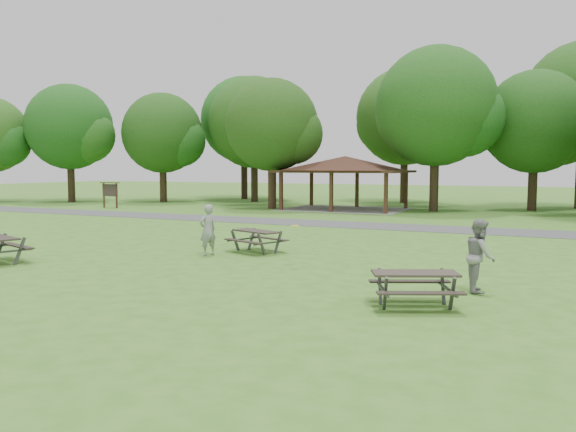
{
  "coord_description": "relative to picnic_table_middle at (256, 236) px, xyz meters",
  "views": [
    {
      "loc": [
        9.25,
        -13.47,
        2.99
      ],
      "look_at": [
        1.0,
        4.0,
        1.3
      ],
      "focal_mm": 35.0,
      "sensor_mm": 36.0,
      "label": 1
    }
  ],
  "objects": [
    {
      "name": "ground",
      "position": [
        0.1,
        -3.73,
        -0.59
      ],
      "size": [
        160.0,
        160.0,
        0.0
      ],
      "primitive_type": "plane",
      "color": "#3E7621",
      "rests_on": "ground"
    },
    {
      "name": "asphalt_path",
      "position": [
        0.1,
        10.27,
        -0.58
      ],
      "size": [
        120.0,
        3.2,
        0.02
      ],
      "primitive_type": "cube",
      "color": "#48484B",
      "rests_on": "ground"
    },
    {
      "name": "pavilion",
      "position": [
        -3.9,
        20.27,
        2.48
      ],
      "size": [
        8.6,
        7.01,
        3.76
      ],
      "color": "#3B1F15",
      "rests_on": "ground"
    },
    {
      "name": "notice_board",
      "position": [
        -19.9,
        14.27,
        0.72
      ],
      "size": [
        1.6,
        0.3,
        1.88
      ],
      "color": "#3C2816",
      "rests_on": "ground"
    },
    {
      "name": "tree_row_a",
      "position": [
        -27.81,
        18.29,
        5.57
      ],
      "size": [
        7.56,
        7.2,
        9.97
      ],
      "color": "black",
      "rests_on": "ground"
    },
    {
      "name": "tree_row_b",
      "position": [
        -20.81,
        21.79,
        5.08
      ],
      "size": [
        7.14,
        6.8,
        9.28
      ],
      "color": "#2F2015",
      "rests_on": "ground"
    },
    {
      "name": "tree_row_c",
      "position": [
        -13.8,
        25.29,
        5.95
      ],
      "size": [
        8.19,
        7.8,
        10.67
      ],
      "color": "black",
      "rests_on": "ground"
    },
    {
      "name": "tree_row_d",
      "position": [
        -8.81,
        18.79,
        5.18
      ],
      "size": [
        6.93,
        6.6,
        9.27
      ],
      "color": "#322116",
      "rests_on": "ground"
    },
    {
      "name": "tree_row_e",
      "position": [
        2.2,
        21.29,
        6.2
      ],
      "size": [
        8.4,
        8.0,
        11.02
      ],
      "color": "black",
      "rests_on": "ground"
    },
    {
      "name": "tree_row_f",
      "position": [
        8.19,
        24.79,
        5.25
      ],
      "size": [
        7.35,
        7.0,
        9.55
      ],
      "color": "black",
      "rests_on": "ground"
    },
    {
      "name": "tree_deep_a",
      "position": [
        -16.8,
        28.79,
        6.54
      ],
      "size": [
        8.4,
        8.0,
        11.38
      ],
      "color": "black",
      "rests_on": "ground"
    },
    {
      "name": "tree_deep_b",
      "position": [
        -1.8,
        29.29,
        6.3
      ],
      "size": [
        8.4,
        8.0,
        11.13
      ],
      "color": "#331F16",
      "rests_on": "ground"
    },
    {
      "name": "picnic_table_middle",
      "position": [
        0.0,
        0.0,
        0.0
      ],
      "size": [
        2.23,
        2.02,
        0.8
      ],
      "color": "#2F2822",
      "rests_on": "ground"
    },
    {
      "name": "picnic_table_far",
      "position": [
        6.77,
        -5.38,
        -0.01
      ],
      "size": [
        2.24,
        2.06,
        0.78
      ],
      "color": "#332B24",
      "rests_on": "ground"
    },
    {
      "name": "frisbee_in_flight",
      "position": [
        2.46,
        -2.12,
        0.66
      ],
      "size": [
        0.34,
        0.34,
        0.02
      ],
      "color": "yellow",
      "rests_on": "ground"
    },
    {
      "name": "frisbee_thrower",
      "position": [
        -1.13,
        -1.36,
        0.28
      ],
      "size": [
        0.63,
        0.75,
        1.74
      ],
      "primitive_type": "imported",
      "rotation": [
        0.0,
        0.0,
        -1.98
      ],
      "color": "gray",
      "rests_on": "ground"
    },
    {
      "name": "frisbee_catcher",
      "position": [
        7.85,
        -3.25,
        0.29
      ],
      "size": [
        0.83,
        0.97,
        1.76
      ],
      "primitive_type": "imported",
      "rotation": [
        0.0,
        0.0,
        1.78
      ],
      "color": "gray",
      "rests_on": "ground"
    }
  ]
}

